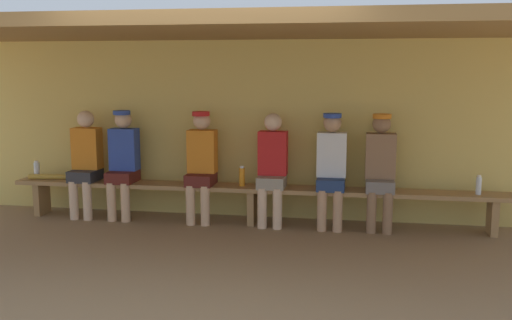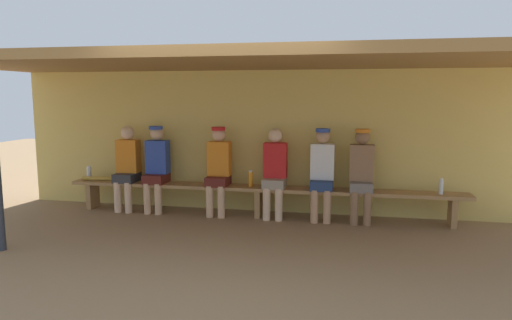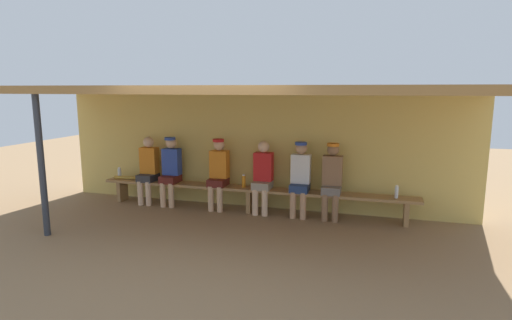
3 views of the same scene
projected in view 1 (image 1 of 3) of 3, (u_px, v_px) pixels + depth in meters
ground_plane at (224, 266)px, 5.55m from camera, size 24.00×24.00×0.00m
back_wall at (259, 129)px, 7.32m from camera, size 8.00×0.20×2.20m
dugout_roof at (237, 28)px, 5.87m from camera, size 8.00×2.80×0.12m
bench at (252, 192)px, 6.99m from camera, size 6.00×0.36×0.46m
player_shirtless_tan at (272, 165)px, 6.90m from camera, size 0.34×0.42×1.34m
player_with_sunglasses at (201, 161)px, 7.05m from camera, size 0.34×0.42×1.34m
player_in_blue at (331, 165)px, 6.78m from camera, size 0.34×0.42×1.34m
player_leftmost at (123, 159)px, 7.22m from camera, size 0.34×0.42×1.34m
player_near_post at (380, 166)px, 6.69m from camera, size 0.34×0.42×1.34m
player_rightmost at (85, 159)px, 7.30m from camera, size 0.34×0.42×1.34m
water_bottle_orange at (242, 176)px, 6.98m from camera, size 0.07×0.07×0.24m
water_bottle_blue at (37, 170)px, 7.48m from camera, size 0.07×0.07×0.22m
water_bottle_green at (479, 185)px, 6.52m from camera, size 0.06×0.06×0.22m
baseball_bat at (59, 177)px, 7.40m from camera, size 0.77×0.16×0.07m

